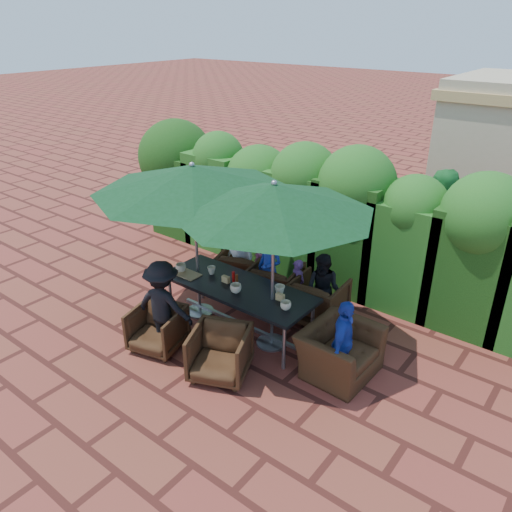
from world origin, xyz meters
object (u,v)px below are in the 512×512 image
Objects in this scene: chair_far_right at (318,298)px; chair_end_right at (340,344)px; chair_near_left at (157,327)px; chair_far_mid at (276,282)px; chair_near_right at (220,351)px; dining_table at (238,290)px; chair_far_left at (243,268)px; umbrella_right at (274,199)px; umbrella_left at (193,179)px.

chair_far_right is 0.79× the size of chair_end_right.
chair_near_left is at bearing 50.89° from chair_far_right.
chair_far_right is at bearing 168.63° from chair_far_mid.
chair_near_right is 1.57m from chair_end_right.
chair_near_right is at bearing 93.53° from chair_far_mid.
dining_table is at bearing 45.66° from chair_far_right.
chair_far_mid is 1.00× the size of chair_far_right.
chair_far_left is at bearing 98.56° from chair_near_right.
chair_near_left is (-1.22, -1.07, -1.86)m from umbrella_right.
chair_far_left is at bearing 79.91° from chair_near_left.
chair_end_right reaches higher than dining_table.
chair_near_right is at bearing -62.74° from dining_table.
chair_near_right is at bearing 103.65° from chair_far_left.
chair_far_right is (0.81, 0.95, -0.28)m from dining_table.
chair_near_left is (-1.42, -2.01, -0.04)m from chair_far_right.
chair_near_right reaches higher than chair_near_left.
chair_far_left is 0.98× the size of chair_far_right.
chair_near_right is at bearing -36.54° from umbrella_left.
chair_end_right is at bearing 2.04° from umbrella_right.
chair_far_left is at bearing 143.25° from umbrella_right.
chair_far_mid is at bearing 154.59° from chair_far_left.
dining_table is at bearing 45.57° from chair_near_left.
chair_far_mid is at bearing 123.29° from umbrella_right.
umbrella_left is at bearing 85.79° from chair_near_left.
chair_near_right is (-0.12, -0.98, -1.84)m from umbrella_right.
chair_end_right is at bearing 139.33° from chair_far_left.
dining_table is 3.02× the size of chair_far_right.
chair_end_right is (2.30, 1.11, 0.08)m from chair_near_left.
chair_far_left is 1.59m from chair_far_right.
chair_near_left is 2.55m from chair_end_right.
chair_far_mid is (-0.00, 0.96, -0.28)m from dining_table.
dining_table is 0.82× the size of umbrella_left.
dining_table is 2.38× the size of chair_end_right.
umbrella_left is 3.70× the size of chair_far_right.
chair_far_mid is 1.05× the size of chair_near_right.
chair_end_right is (1.69, -0.91, 0.04)m from chair_far_mid.
dining_table reaches higher than chair_near_left.
dining_table is 3.39× the size of chair_near_left.
chair_far_left is (-1.39, 1.04, -1.83)m from umbrella_right.
dining_table is 3.08× the size of chair_far_left.
umbrella_left is 2.21m from chair_far_mid.
dining_table is 1.34m from chair_far_left.
chair_far_right is (1.61, 0.96, -1.82)m from umbrella_left.
chair_near_left is at bearing -79.57° from umbrella_left.
dining_table is 1.28m from chair_far_right.
chair_far_mid is at bearing 50.40° from umbrella_left.
chair_near_left is 0.93× the size of chair_near_right.
chair_far_left is (-0.77, 1.05, -0.29)m from dining_table.
umbrella_left is 4.16× the size of chair_near_left.
umbrella_left is 1.42m from umbrella_right.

